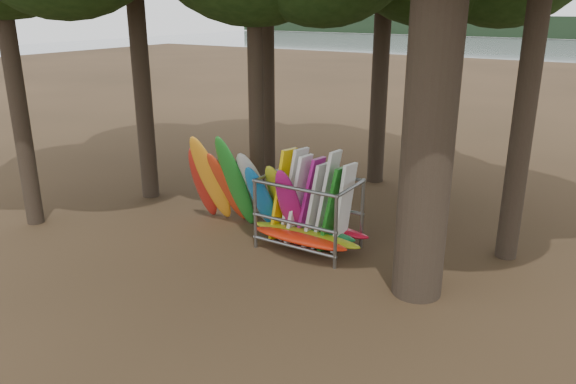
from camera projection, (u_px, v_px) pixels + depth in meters
The scene contains 4 objects.
ground at pixel (242, 256), 14.55m from camera, with size 120.00×120.00×0.00m, color #47331E.
lake at pixel (564, 62), 62.63m from camera, with size 160.00×160.00×0.00m, color gray.
kayak_row at pixel (246, 190), 15.71m from camera, with size 3.91×2.02×3.05m.
storage_rack at pixel (309, 215), 14.78m from camera, with size 3.22×1.56×2.69m.
Camera 1 is at (8.10, -10.57, 6.19)m, focal length 35.00 mm.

